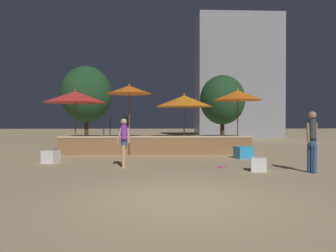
% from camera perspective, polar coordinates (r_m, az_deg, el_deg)
% --- Properties ---
extents(ground_plane, '(120.00, 120.00, 0.00)m').
position_cam_1_polar(ground_plane, '(6.65, 2.28, -12.64)').
color(ground_plane, tan).
extents(wooden_deck, '(8.90, 3.01, 0.87)m').
position_cam_1_polar(wooden_deck, '(16.47, -2.16, -3.16)').
color(wooden_deck, olive).
rests_on(wooden_deck, ground).
extents(patio_umbrella_0, '(2.03, 2.03, 3.24)m').
position_cam_1_polar(patio_umbrella_0, '(14.97, -6.77, 6.26)').
color(patio_umbrella_0, brown).
rests_on(patio_umbrella_0, ground).
extents(patio_umbrella_1, '(2.67, 2.67, 2.83)m').
position_cam_1_polar(patio_umbrella_1, '(15.24, 2.83, 4.35)').
color(patio_umbrella_1, brown).
rests_on(patio_umbrella_1, ground).
extents(patio_umbrella_2, '(2.25, 2.25, 3.07)m').
position_cam_1_polar(patio_umbrella_2, '(15.54, 12.05, 5.25)').
color(patio_umbrella_2, brown).
rests_on(patio_umbrella_2, ground).
extents(patio_umbrella_3, '(2.82, 2.82, 3.00)m').
position_cam_1_polar(patio_umbrella_3, '(15.57, -15.87, 4.89)').
color(patio_umbrella_3, brown).
rests_on(patio_umbrella_3, ground).
extents(cube_seat_0, '(0.63, 0.63, 0.47)m').
position_cam_1_polar(cube_seat_0, '(12.96, -19.73, -5.02)').
color(cube_seat_0, white).
rests_on(cube_seat_0, ground).
extents(cube_seat_1, '(0.55, 0.55, 0.42)m').
position_cam_1_polar(cube_seat_1, '(10.59, 15.46, -6.46)').
color(cube_seat_1, white).
rests_on(cube_seat_1, ground).
extents(cube_seat_2, '(0.74, 0.74, 0.49)m').
position_cam_1_polar(cube_seat_2, '(14.03, 12.96, -4.50)').
color(cube_seat_2, '#2D9EDB').
rests_on(cube_seat_2, ground).
extents(person_0, '(0.46, 0.29, 1.84)m').
position_cam_1_polar(person_0, '(10.68, 23.80, -2.03)').
color(person_0, '#2D4C7F').
rests_on(person_0, ground).
extents(person_1, '(0.48, 0.29, 1.64)m').
position_cam_1_polar(person_1, '(11.10, -7.69, -2.65)').
color(person_1, tan).
rests_on(person_1, ground).
extents(bistro_chair_0, '(0.40, 0.40, 0.90)m').
position_cam_1_polar(bistro_chair_0, '(15.87, -10.28, 0.36)').
color(bistro_chair_0, '#2D3338').
rests_on(bistro_chair_0, wooden_deck).
extents(bistro_chair_1, '(0.47, 0.47, 0.90)m').
position_cam_1_polar(bistro_chair_1, '(16.72, -7.57, 0.39)').
color(bistro_chair_1, '#1E4C47').
rests_on(bistro_chair_1, wooden_deck).
extents(frisbee_disc, '(0.28, 0.28, 0.03)m').
position_cam_1_polar(frisbee_disc, '(11.12, 9.52, -7.08)').
color(frisbee_disc, '#E54C99').
rests_on(frisbee_disc, ground).
extents(background_tree_0, '(3.72, 3.72, 5.57)m').
position_cam_1_polar(background_tree_0, '(24.82, -14.04, 5.38)').
color(background_tree_0, '#3D2B1C').
rests_on(background_tree_0, ground).
extents(background_tree_1, '(2.99, 2.99, 4.61)m').
position_cam_1_polar(background_tree_1, '(22.12, 9.45, 4.49)').
color(background_tree_1, '#3D2B1C').
rests_on(background_tree_1, ground).
extents(distant_building, '(7.77, 3.92, 11.40)m').
position_cam_1_polar(distant_building, '(32.16, 11.99, 8.26)').
color(distant_building, gray).
rests_on(distant_building, ground).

